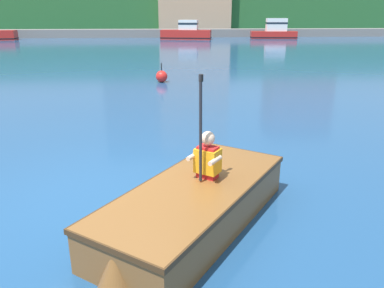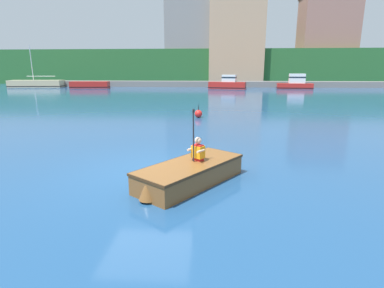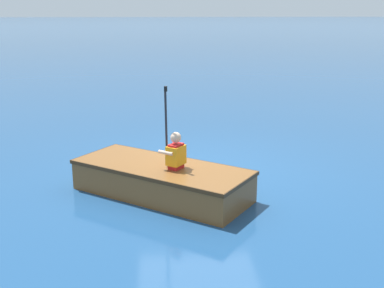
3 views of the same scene
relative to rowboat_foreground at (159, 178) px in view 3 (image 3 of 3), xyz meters
The scene contains 3 objects.
ground_plane 1.50m from the rowboat_foreground, 148.20° to the left, with size 300.00×300.00×0.00m, color navy.
rowboat_foreground is the anchor object (origin of this frame).
person_paddler 0.60m from the rowboat_foreground, 53.96° to the left, with size 0.45×0.45×1.30m.
Camera 3 is at (8.68, -0.77, 2.98)m, focal length 45.00 mm.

